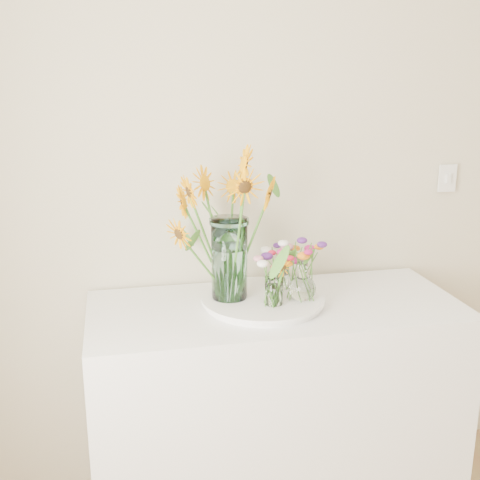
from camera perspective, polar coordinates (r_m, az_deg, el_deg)
The scene contains 10 objects.
counter at distance 2.48m, azimuth 3.28°, elevation -15.83°, with size 1.40×0.60×0.90m, color white.
tray at distance 2.28m, azimuth 2.20°, elevation -5.83°, with size 0.44×0.44×0.03m, color white.
mason_jar at distance 2.22m, azimuth -1.02°, elevation -1.80°, with size 0.13×0.13×0.31m, color #A5DCDD.
sunflower_bouquet at distance 2.18m, azimuth -1.04°, elevation 1.33°, with size 0.82×0.82×0.56m, color #FAA105, non-canonical shape.
small_vase_a at distance 2.18m, azimuth 3.23°, elevation -4.84°, with size 0.07×0.07×0.11m, color white.
wildflower_posy_a at distance 2.17m, azimuth 3.25°, elevation -3.72°, with size 0.20×0.20×0.20m, color orange, non-canonical shape.
small_vase_b at distance 2.24m, azimuth 5.94°, elevation -3.87°, with size 0.10×0.10×0.15m, color white, non-canonical shape.
wildflower_posy_b at distance 2.23m, azimuth 5.97°, elevation -2.78°, with size 0.23×0.23×0.24m, color orange, non-canonical shape.
small_vase_c at distance 2.35m, azimuth 3.95°, elevation -3.53°, with size 0.06×0.06×0.10m, color white.
wildflower_posy_c at distance 2.34m, azimuth 3.97°, elevation -2.48°, with size 0.20×0.20×0.19m, color orange, non-canonical shape.
Camera 1 is at (-1.10, -0.11, 1.74)m, focal length 45.00 mm.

